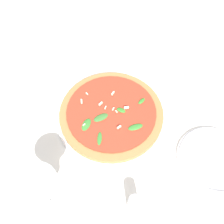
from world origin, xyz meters
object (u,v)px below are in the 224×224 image
Objects in this scene: side_plate_white at (214,159)px; shaker_pepper at (134,204)px; fork at (119,33)px; pizza_arugula_main at (112,114)px; wine_glass at (39,189)px.

side_plate_white is 3.03× the size of shaker_pepper.
fork is 0.57m from side_plate_white.
pizza_arugula_main reaches higher than fork.
pizza_arugula_main is 0.31m from side_plate_white.
pizza_arugula_main reaches higher than side_plate_white.
wine_glass is 0.80× the size of side_plate_white.
pizza_arugula_main is at bearing -118.67° from side_plate_white.
shaker_pepper reaches higher than pizza_arugula_main.
shaker_pepper is at bearing 9.07° from pizza_arugula_main.
fork is 0.64m from shaker_pepper.
wine_glass is 0.66m from fork.
pizza_arugula_main is at bearing -170.93° from shaker_pepper.
pizza_arugula_main is at bearing 146.04° from wine_glass.
side_plate_white is 0.26m from shaker_pepper.
side_plate_white is (0.52, 0.24, 0.00)m from fork.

